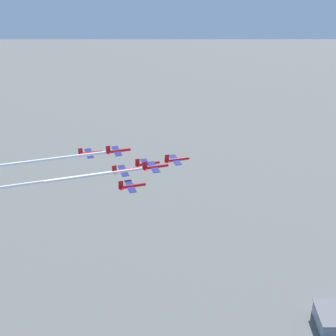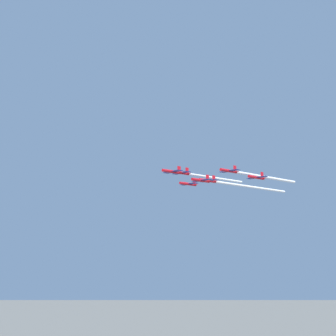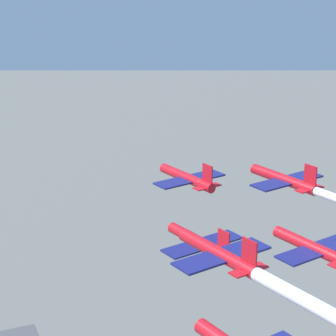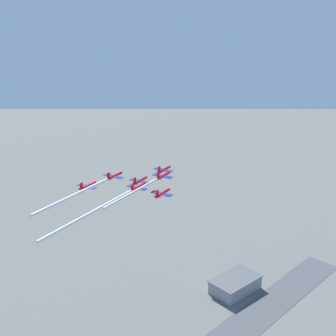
# 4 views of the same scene
# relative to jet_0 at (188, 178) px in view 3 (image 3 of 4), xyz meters

# --- Properties ---
(jet_0) EXTENTS (10.41, 10.11, 3.50)m
(jet_0) POSITION_rel_jet_0_xyz_m (0.00, 0.00, 0.00)
(jet_0) COLOR red
(jet_1) EXTENTS (10.41, 10.11, 3.50)m
(jet_1) POSITION_rel_jet_0_xyz_m (-12.37, 2.93, -3.41)
(jet_1) COLOR red
(jet_2) EXTENTS (10.41, 10.11, 3.50)m
(jet_2) POSITION_rel_jet_0_xyz_m (-8.57, -9.38, 1.56)
(jet_2) COLOR red
(jet_3) EXTENTS (10.41, 10.11, 3.50)m
(jet_3) POSITION_rel_jet_0_xyz_m (-24.73, 5.86, 1.16)
(jet_3) COLOR red
(jet_4) EXTENTS (10.41, 10.11, 3.50)m
(jet_4) POSITION_rel_jet_0_xyz_m (-20.93, -6.45, -1.69)
(jet_4) COLOR red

